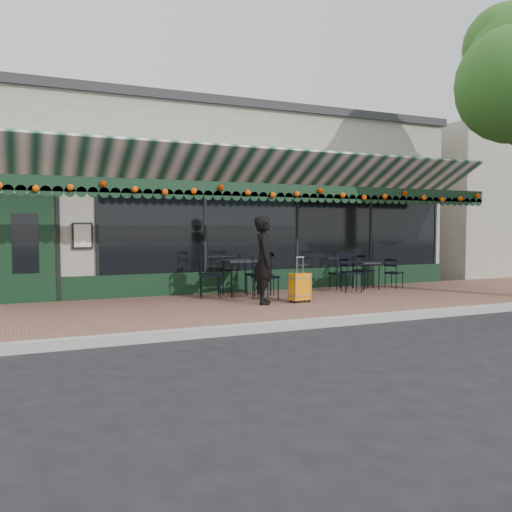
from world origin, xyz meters
name	(u,v)px	position (x,y,z in m)	size (l,w,h in m)	color
ground	(335,325)	(0.00, 0.00, 0.00)	(80.00, 80.00, 0.00)	black
sidewalk	(283,305)	(0.00, 2.00, 0.07)	(18.00, 4.00, 0.15)	brown
curb	(338,321)	(0.00, -0.08, 0.07)	(18.00, 0.16, 0.15)	#9E9E99
restaurant_building	(195,208)	(0.00, 7.84, 2.27)	(12.00, 9.60, 4.50)	gray
neighbor_building_right	(503,209)	(13.00, 8.00, 2.40)	(12.00, 8.00, 4.80)	#A9A594
woman	(264,260)	(-0.48, 1.86, 1.03)	(0.64, 0.42, 1.75)	black
suitcase	(300,287)	(0.27, 1.76, 0.46)	(0.44, 0.29, 0.92)	orange
cafe_table_a	(366,265)	(2.91, 3.19, 0.75)	(0.54, 0.54, 0.67)	black
cafe_table_b	(239,263)	(-0.44, 3.29, 0.87)	(0.65, 0.65, 0.80)	black
chair_a_left	(338,274)	(2.31, 3.49, 0.53)	(0.38, 0.38, 0.76)	black
chair_a_right	(363,271)	(3.01, 3.44, 0.58)	(0.43, 0.43, 0.85)	black
chair_a_front	(351,273)	(2.20, 2.77, 0.61)	(0.46, 0.46, 0.91)	black
chair_a_extra	(394,273)	(3.67, 3.06, 0.53)	(0.38, 0.38, 0.76)	black
chair_b_left	(259,275)	(-0.03, 3.12, 0.61)	(0.46, 0.46, 0.93)	black
chair_b_right	(265,278)	(0.17, 3.19, 0.53)	(0.38, 0.38, 0.75)	black
chair_b_front	(266,277)	(-0.18, 2.44, 0.62)	(0.47, 0.47, 0.94)	black
chair_solo	(210,275)	(-1.14, 3.23, 0.64)	(0.49, 0.49, 0.97)	black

